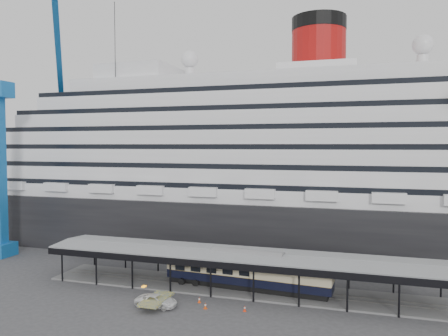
{
  "coord_description": "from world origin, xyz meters",
  "views": [
    {
      "loc": [
        15.41,
        -52.59,
        20.02
      ],
      "look_at": [
        -3.24,
        8.0,
        16.7
      ],
      "focal_mm": 35.0,
      "sensor_mm": 36.0,
      "label": 1
    }
  ],
  "objects": [
    {
      "name": "ground",
      "position": [
        0.0,
        0.0,
        0.0
      ],
      "size": [
        200.0,
        200.0,
        0.0
      ],
      "primitive_type": "plane",
      "color": "#3A3A3C",
      "rests_on": "ground"
    },
    {
      "name": "pullman_carriage",
      "position": [
        0.99,
        5.0,
        2.77
      ],
      "size": [
        23.49,
        4.78,
        22.9
      ],
      "rotation": [
        0.0,
        0.0,
        -0.08
      ],
      "color": "black",
      "rests_on": "ground"
    },
    {
      "name": "traffic_cone_right",
      "position": [
        2.62,
        -2.57,
        0.35
      ],
      "size": [
        0.47,
        0.47,
        0.7
      ],
      "rotation": [
        0.0,
        0.0,
        0.39
      ],
      "color": "red",
      "rests_on": "ground"
    },
    {
      "name": "port_truck",
      "position": [
        -8.24,
        -4.29,
        0.73
      ],
      "size": [
        5.26,
        2.43,
        1.46
      ],
      "primitive_type": "imported",
      "rotation": [
        0.0,
        0.0,
        1.57
      ],
      "color": "silver",
      "rests_on": "ground"
    },
    {
      "name": "traffic_cone_mid",
      "position": [
        -2.18,
        -3.2,
        0.39
      ],
      "size": [
        0.54,
        0.54,
        0.79
      ],
      "rotation": [
        0.0,
        0.0,
        -0.43
      ],
      "color": "#D2440B",
      "rests_on": "ground"
    },
    {
      "name": "traffic_cone_left",
      "position": [
        -3.61,
        -1.46,
        0.37
      ],
      "size": [
        0.39,
        0.39,
        0.75
      ],
      "rotation": [
        0.0,
        0.0,
        0.03
      ],
      "color": "#F2470D",
      "rests_on": "ground"
    },
    {
      "name": "crane_blue",
      "position": [
        -45.11,
        10.62,
        19.96
      ],
      "size": [
        22.63,
        19.19,
        47.6
      ],
      "color": "#1867B6",
      "rests_on": "ground"
    },
    {
      "name": "cruise_ship",
      "position": [
        0.05,
        32.0,
        18.35
      ],
      "size": [
        130.0,
        30.0,
        43.9
      ],
      "color": "black",
      "rests_on": "ground"
    },
    {
      "name": "platform_canopy",
      "position": [
        0.0,
        5.0,
        2.36
      ],
      "size": [
        56.0,
        9.18,
        5.3
      ],
      "color": "slate",
      "rests_on": "ground"
    }
  ]
}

